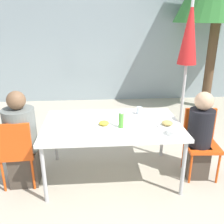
% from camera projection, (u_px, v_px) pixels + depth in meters
% --- Properties ---
extents(ground_plane, '(24.00, 24.00, 0.00)m').
position_uv_depth(ground_plane, '(112.00, 175.00, 3.30)').
color(ground_plane, '#B2A893').
extents(building_facade, '(10.00, 0.20, 3.00)m').
position_uv_depth(building_facade, '(101.00, 38.00, 5.93)').
color(building_facade, '#89999E').
rests_on(building_facade, ground).
extents(dining_table, '(1.67, 1.02, 0.74)m').
position_uv_depth(dining_table, '(112.00, 127.00, 3.05)').
color(dining_table, white).
rests_on(dining_table, ground).
extents(chair_left, '(0.42, 0.42, 0.87)m').
position_uv_depth(chair_left, '(17.00, 149.00, 2.91)').
color(chair_left, '#E54C14').
rests_on(chair_left, ground).
extents(person_left, '(0.37, 0.37, 1.18)m').
position_uv_depth(person_left, '(22.00, 142.00, 2.98)').
color(person_left, '#473D33').
rests_on(person_left, ground).
extents(chair_right, '(0.43, 0.43, 0.87)m').
position_uv_depth(chair_right, '(201.00, 137.00, 3.20)').
color(chair_right, '#E54C14').
rests_on(chair_right, ground).
extents(person_right, '(0.30, 0.30, 1.13)m').
position_uv_depth(person_right, '(199.00, 137.00, 3.11)').
color(person_right, '#473D33').
rests_on(person_right, ground).
extents(closed_umbrella, '(0.36, 0.36, 2.24)m').
position_uv_depth(closed_umbrella, '(189.00, 42.00, 3.77)').
color(closed_umbrella, '#333333').
rests_on(closed_umbrella, ground).
extents(plate_0, '(0.22, 0.22, 0.06)m').
position_uv_depth(plate_0, '(104.00, 124.00, 2.96)').
color(plate_0, white).
rests_on(plate_0, dining_table).
extents(plate_1, '(0.24, 0.24, 0.07)m').
position_uv_depth(plate_1, '(167.00, 124.00, 2.96)').
color(plate_1, white).
rests_on(plate_1, dining_table).
extents(bottle, '(0.06, 0.06, 0.19)m').
position_uv_depth(bottle, '(121.00, 120.00, 2.90)').
color(bottle, '#51A338').
rests_on(bottle, dining_table).
extents(drinking_cup, '(0.07, 0.07, 0.10)m').
position_uv_depth(drinking_cup, '(139.00, 111.00, 3.32)').
color(drinking_cup, silver).
rests_on(drinking_cup, dining_table).
extents(salad_bowl, '(0.18, 0.18, 0.06)m').
position_uv_depth(salad_bowl, '(174.00, 132.00, 2.75)').
color(salad_bowl, white).
rests_on(salad_bowl, dining_table).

